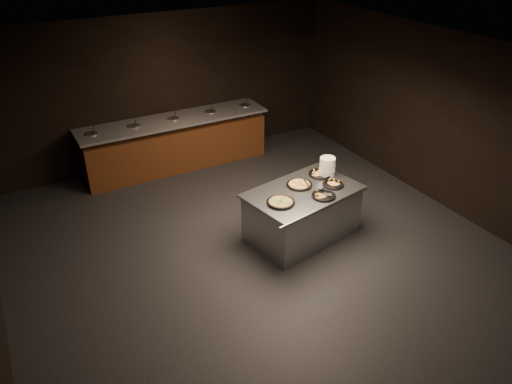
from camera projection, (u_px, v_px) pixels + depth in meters
room at (267, 173)px, 6.63m from camera, size 7.02×8.02×2.92m
salad_bar at (176, 146)px, 9.84m from camera, size 3.70×0.83×1.18m
serving_counter at (302, 214)px, 7.71m from camera, size 1.87×1.40×0.81m
plate_stack at (327, 167)px, 7.89m from camera, size 0.25×0.25×0.30m
pan_veggie_whole at (281, 202)px, 7.17m from camera, size 0.41×0.41×0.04m
pan_cheese_whole at (299, 184)px, 7.64m from camera, size 0.40×0.40×0.04m
pan_cheese_slices_a at (320, 174)px, 7.94m from camera, size 0.38×0.38×0.04m
pan_cheese_slices_b at (324, 195)px, 7.34m from camera, size 0.36×0.36×0.04m
pan_veggie_slices at (333, 184)px, 7.64m from camera, size 0.32×0.32×0.04m
server_left at (304, 182)px, 7.57m from camera, size 0.12×0.34×0.16m
server_right at (322, 192)px, 7.33m from camera, size 0.29×0.17×0.15m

